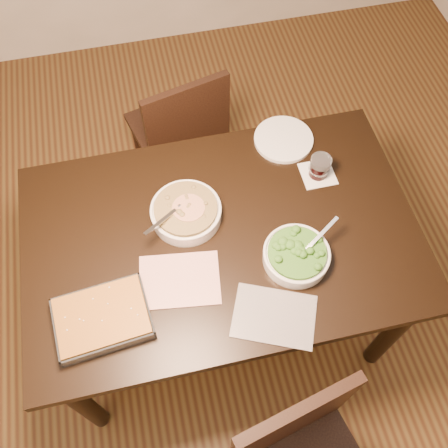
% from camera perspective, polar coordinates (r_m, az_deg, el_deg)
% --- Properties ---
extents(ground, '(4.00, 4.00, 0.00)m').
position_cam_1_polar(ground, '(2.45, -0.20, -9.74)').
color(ground, '#422413').
rests_on(ground, ground).
extents(table, '(1.40, 0.90, 0.75)m').
position_cam_1_polar(table, '(1.85, -0.27, -2.58)').
color(table, black).
rests_on(table, ground).
extents(magazine_a, '(0.29, 0.23, 0.01)m').
position_cam_1_polar(magazine_a, '(1.69, -5.10, -6.38)').
color(magazine_a, '#A0302D').
rests_on(magazine_a, table).
extents(magazine_b, '(0.32, 0.28, 0.00)m').
position_cam_1_polar(magazine_b, '(1.64, 5.75, -10.43)').
color(magazine_b, '#292830').
rests_on(magazine_b, table).
extents(coaster, '(0.13, 0.13, 0.00)m').
position_cam_1_polar(coaster, '(1.94, 10.66, 5.65)').
color(coaster, white).
rests_on(coaster, table).
extents(stew_bowl, '(0.25, 0.25, 0.10)m').
position_cam_1_polar(stew_bowl, '(1.78, -4.36, 1.41)').
color(stew_bowl, silver).
rests_on(stew_bowl, table).
extents(broccoli_bowl, '(0.24, 0.23, 0.09)m').
position_cam_1_polar(broccoli_bowl, '(1.71, 8.28, -3.54)').
color(broccoli_bowl, silver).
rests_on(broccoli_bowl, table).
extents(baking_dish, '(0.32, 0.25, 0.05)m').
position_cam_1_polar(baking_dish, '(1.65, -13.71, -10.43)').
color(baking_dish, silver).
rests_on(baking_dish, table).
extents(wine_tumbler, '(0.08, 0.08, 0.09)m').
position_cam_1_polar(wine_tumbler, '(1.90, 10.89, 6.49)').
color(wine_tumbler, black).
rests_on(wine_tumbler, coaster).
extents(dinner_plate, '(0.23, 0.23, 0.02)m').
position_cam_1_polar(dinner_plate, '(2.01, 6.82, 9.58)').
color(dinner_plate, silver).
rests_on(dinner_plate, table).
extents(chair_far, '(0.48, 0.48, 0.84)m').
position_cam_1_polar(chair_far, '(2.42, -4.92, 10.55)').
color(chair_far, black).
rests_on(chair_far, ground).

